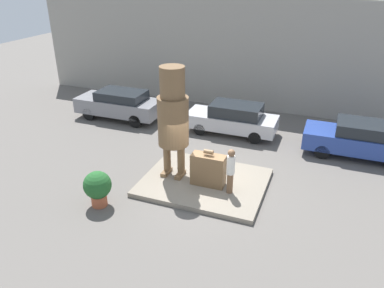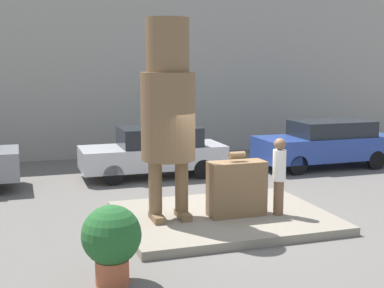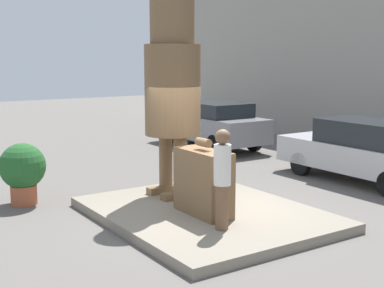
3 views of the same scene
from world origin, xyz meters
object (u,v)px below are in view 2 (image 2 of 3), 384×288
(statue_figure, at_px, (168,104))
(planter_pot, at_px, (111,239))
(giant_suitcase, at_px, (237,188))
(tourist, at_px, (279,173))
(parked_car_blue, at_px, (326,143))
(parked_car_silver, at_px, (155,151))

(statue_figure, height_order, planter_pot, statue_figure)
(statue_figure, relative_size, planter_pot, 3.26)
(giant_suitcase, relative_size, tourist, 0.83)
(giant_suitcase, distance_m, parked_car_blue, 7.26)
(tourist, distance_m, planter_pot, 4.66)
(statue_figure, distance_m, giant_suitcase, 2.42)
(tourist, height_order, parked_car_blue, tourist)
(tourist, bearing_deg, giant_suitcase, 164.93)
(tourist, relative_size, parked_car_blue, 0.37)
(tourist, bearing_deg, statue_figure, 168.21)
(parked_car_blue, height_order, planter_pot, parked_car_blue)
(giant_suitcase, height_order, tourist, tourist)
(statue_figure, height_order, parked_car_blue, statue_figure)
(statue_figure, distance_m, parked_car_blue, 8.48)
(tourist, xyz_separation_m, parked_car_blue, (4.45, 5.15, -0.29))
(statue_figure, xyz_separation_m, planter_pot, (-1.70, -2.67, -1.94))
(statue_figure, bearing_deg, giant_suitcase, -9.75)
(statue_figure, distance_m, parked_car_silver, 5.46)
(tourist, height_order, planter_pot, tourist)
(tourist, distance_m, parked_car_blue, 6.81)
(giant_suitcase, bearing_deg, parked_car_blue, 42.46)
(giant_suitcase, bearing_deg, parked_car_silver, 95.75)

